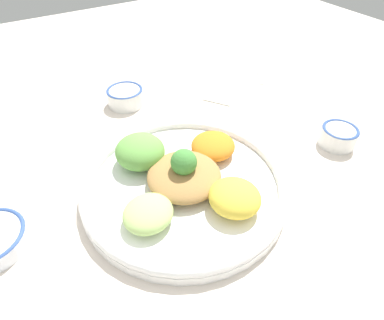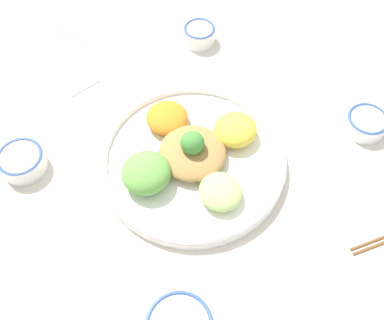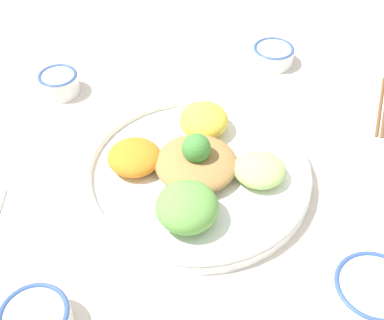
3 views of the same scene
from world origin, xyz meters
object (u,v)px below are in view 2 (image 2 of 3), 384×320
object	(u,v)px
sauce_bowl_red	(22,161)
sauce_bowl_dark	(199,34)
rice_bowl_blue	(366,123)
salad_platter	(191,157)
serving_spoon_extra	(96,80)
serving_spoon_main	(83,39)

from	to	relation	value
sauce_bowl_red	sauce_bowl_dark	distance (m)	0.54
rice_bowl_blue	sauce_bowl_dark	xyz separation A→B (m)	(0.34, -0.33, 0.00)
rice_bowl_blue	sauce_bowl_dark	distance (m)	0.47
salad_platter	sauce_bowl_red	bearing A→B (deg)	-4.69
salad_platter	sauce_bowl_red	distance (m)	0.36
rice_bowl_blue	sauce_bowl_dark	size ratio (longest dim) A/B	1.12
sauce_bowl_red	serving_spoon_extra	size ratio (longest dim) A/B	0.89
salad_platter	rice_bowl_blue	world-z (taller)	salad_platter
serving_spoon_main	serving_spoon_extra	world-z (taller)	same
serving_spoon_main	sauce_bowl_dark	bearing A→B (deg)	-152.32
sauce_bowl_red	rice_bowl_blue	world-z (taller)	sauce_bowl_red
serving_spoon_extra	serving_spoon_main	bearing A→B (deg)	-110.62
sauce_bowl_dark	sauce_bowl_red	bearing A→B (deg)	39.56
sauce_bowl_red	serving_spoon_main	size ratio (longest dim) A/B	0.83
salad_platter	rice_bowl_blue	size ratio (longest dim) A/B	4.40
rice_bowl_blue	serving_spoon_extra	size ratio (longest dim) A/B	0.83
sauce_bowl_red	rice_bowl_blue	bearing A→B (deg)	-178.48
rice_bowl_blue	serving_spoon_extra	xyz separation A→B (m)	(0.61, -0.21, -0.02)
rice_bowl_blue	salad_platter	bearing A→B (deg)	7.04
serving_spoon_extra	sauce_bowl_dark	bearing A→B (deg)	168.71
salad_platter	sauce_bowl_dark	distance (m)	0.38
salad_platter	sauce_bowl_red	size ratio (longest dim) A/B	4.14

